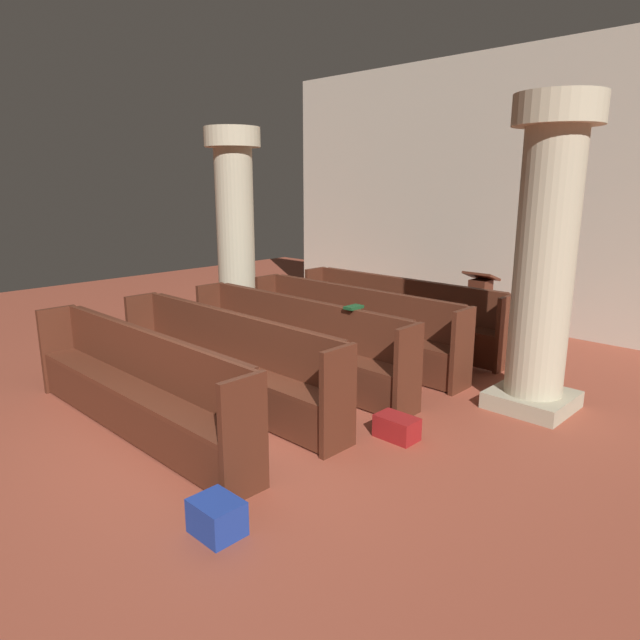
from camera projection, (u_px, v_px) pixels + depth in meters
ground_plane at (224, 436)px, 5.51m from camera, size 19.20×19.20×0.00m
back_wall at (521, 192)px, 9.22m from camera, size 10.00×0.16×4.50m
pew_row_0 at (398, 311)px, 8.50m from camera, size 3.51×0.46×1.00m
pew_row_1 at (352, 323)px, 7.75m from camera, size 3.51×0.46×1.00m
pew_row_2 at (295, 338)px, 7.00m from camera, size 3.51×0.47×1.00m
pew_row_3 at (225, 357)px, 6.25m from camera, size 3.51×0.46×1.00m
pew_row_4 at (135, 380)px, 5.49m from camera, size 3.51×0.46×1.00m
pillar_aisle_side at (545, 254)px, 5.80m from camera, size 0.88×0.88×3.24m
pillar_far_side at (235, 228)px, 9.14m from camera, size 0.88×0.88×3.24m
lectern at (479, 311)px, 8.78m from camera, size 0.48×0.45×1.08m
hymn_book at (354, 307)px, 6.47m from camera, size 0.13×0.22×0.03m
kneeler_box_red at (397, 427)px, 5.43m from camera, size 0.40×0.25×0.22m
kneeler_box_blue at (217, 517)px, 3.95m from camera, size 0.35×0.29×0.25m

